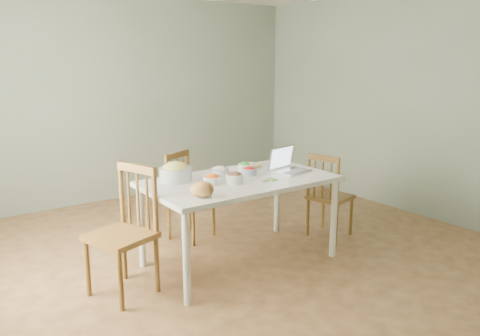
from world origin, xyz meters
TOP-DOWN VIEW (x-y plane):
  - floor at (0.00, 0.00)m, footprint 5.00×5.00m
  - wall_back at (0.00, 2.50)m, footprint 5.00×0.00m
  - wall_right at (2.50, 0.00)m, footprint 0.00×5.00m
  - dining_table at (-0.09, -0.17)m, footprint 1.71×0.96m
  - chair_far at (-0.16, 0.62)m, footprint 0.52×0.51m
  - chair_left at (-1.22, -0.14)m, footprint 0.56×0.58m
  - chair_right at (1.09, -0.18)m, footprint 0.47×0.48m
  - bread_boule at (-0.66, -0.46)m, footprint 0.22×0.22m
  - butter_stick at (-0.58, -0.57)m, footprint 0.11×0.07m
  - bowl_squash at (-0.60, 0.09)m, footprint 0.37×0.37m
  - bowl_carrot at (-0.40, -0.18)m, footprint 0.18×0.18m
  - bowl_onion at (-0.19, 0.01)m, footprint 0.20×0.20m
  - bowl_mushroom at (-0.22, -0.28)m, footprint 0.19×0.19m
  - bowl_redpep at (0.06, -0.11)m, footprint 0.15×0.15m
  - bowl_broccoli at (0.15, 0.09)m, footprint 0.16×0.16m
  - flatbread at (0.30, 0.19)m, footprint 0.22×0.22m
  - basil_bunch at (0.09, -0.37)m, footprint 0.18×0.18m
  - laptop at (0.46, -0.26)m, footprint 0.39×0.34m

SIDE VIEW (x-z plane):
  - floor at x=0.00m, z-range 0.00..0.00m
  - dining_table at x=-0.09m, z-range 0.00..0.80m
  - chair_right at x=1.09m, z-range 0.00..0.91m
  - chair_far at x=-0.16m, z-range 0.00..0.91m
  - chair_left at x=-1.22m, z-range 0.00..1.04m
  - basil_bunch at x=0.09m, z-range 0.80..0.82m
  - flatbread at x=0.30m, z-range 0.80..0.82m
  - butter_stick at x=-0.58m, z-range 0.80..0.83m
  - bowl_broccoli at x=0.15m, z-range 0.80..0.88m
  - bowl_redpep at x=0.06m, z-range 0.80..0.88m
  - bowl_carrot at x=-0.40m, z-range 0.80..0.89m
  - bowl_onion at x=-0.19m, z-range 0.80..0.90m
  - bowl_mushroom at x=-0.22m, z-range 0.80..0.90m
  - bread_boule at x=-0.66m, z-range 0.80..0.92m
  - bowl_squash at x=-0.60m, z-range 0.80..0.97m
  - laptop at x=0.46m, z-range 0.80..1.04m
  - wall_back at x=0.00m, z-range 0.00..2.70m
  - wall_right at x=2.50m, z-range 0.00..2.70m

